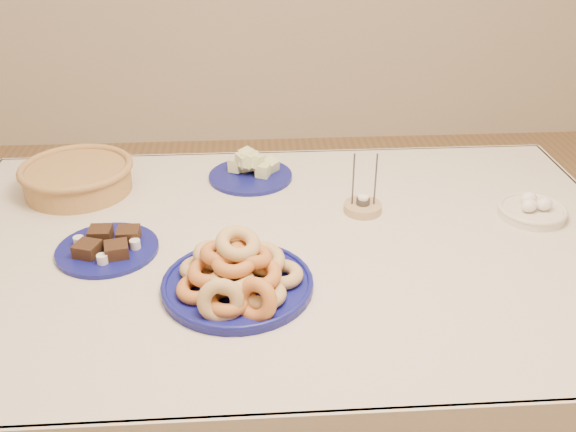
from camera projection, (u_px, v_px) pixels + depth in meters
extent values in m
cylinder|color=brown|center=(60.00, 289.00, 2.05)|extent=(0.06, 0.06, 0.72)
cylinder|color=brown|center=(489.00, 273.00, 2.13)|extent=(0.06, 0.06, 0.72)
cube|color=beige|center=(287.00, 246.00, 1.55)|extent=(1.70, 1.10, 0.02)
cube|color=beige|center=(276.00, 191.00, 2.10)|extent=(1.70, 0.01, 0.28)
cylinder|color=navy|center=(238.00, 285.00, 1.38)|extent=(0.37, 0.37, 0.02)
torus|color=navy|center=(237.00, 282.00, 1.37)|extent=(0.37, 0.37, 0.01)
torus|color=#A87E46|center=(281.00, 274.00, 1.37)|extent=(0.12, 0.12, 0.03)
torus|color=#A25524|center=(263.00, 257.00, 1.43)|extent=(0.12, 0.12, 0.03)
torus|color=#A25524|center=(228.00, 254.00, 1.44)|extent=(0.12, 0.12, 0.04)
torus|color=#A87E46|center=(201.00, 268.00, 1.39)|extent=(0.13, 0.13, 0.04)
torus|color=#A25524|center=(199.00, 288.00, 1.33)|extent=(0.14, 0.14, 0.04)
torus|color=#A25524|center=(227.00, 301.00, 1.29)|extent=(0.13, 0.13, 0.03)
torus|color=#A87E46|center=(264.00, 294.00, 1.31)|extent=(0.13, 0.13, 0.03)
torus|color=#A87E46|center=(263.00, 259.00, 1.37)|extent=(0.13, 0.13, 0.06)
torus|color=#A25524|center=(242.00, 250.00, 1.41)|extent=(0.14, 0.14, 0.05)
torus|color=#A87E46|center=(215.00, 256.00, 1.38)|extent=(0.12, 0.12, 0.05)
torus|color=#A25524|center=(210.00, 271.00, 1.33)|extent=(0.13, 0.13, 0.04)
torus|color=#A87E46|center=(232.00, 281.00, 1.30)|extent=(0.11, 0.11, 0.04)
torus|color=#A25524|center=(259.00, 274.00, 1.32)|extent=(0.12, 0.12, 0.05)
torus|color=#A25524|center=(250.00, 254.00, 1.34)|extent=(0.12, 0.12, 0.06)
torus|color=#A87E46|center=(238.00, 246.00, 1.36)|extent=(0.13, 0.13, 0.03)
torus|color=#A25524|center=(222.00, 253.00, 1.34)|extent=(0.13, 0.13, 0.04)
torus|color=#A25524|center=(234.00, 261.00, 1.31)|extent=(0.11, 0.11, 0.04)
torus|color=#A87E46|center=(238.00, 243.00, 1.32)|extent=(0.13, 0.13, 0.06)
torus|color=#A87E46|center=(221.00, 301.00, 1.26)|extent=(0.10, 0.06, 0.10)
torus|color=#A25524|center=(256.00, 300.00, 1.27)|extent=(0.11, 0.10, 0.10)
cylinder|color=navy|center=(251.00, 176.00, 1.86)|extent=(0.32, 0.32, 0.01)
cube|color=#CAD788|center=(271.00, 165.00, 1.87)|extent=(0.05, 0.06, 0.05)
cube|color=#CAD788|center=(251.00, 159.00, 1.84)|extent=(0.06, 0.06, 0.05)
cube|color=#CAD788|center=(255.00, 160.00, 1.83)|extent=(0.06, 0.05, 0.05)
cube|color=#CAD788|center=(247.00, 156.00, 1.86)|extent=(0.05, 0.06, 0.04)
cube|color=#CAD788|center=(258.00, 164.00, 1.87)|extent=(0.05, 0.05, 0.05)
cube|color=#CAD788|center=(250.00, 163.00, 1.88)|extent=(0.06, 0.06, 0.05)
cube|color=#CAD788|center=(263.00, 170.00, 1.83)|extent=(0.05, 0.05, 0.04)
cube|color=#CAD788|center=(245.00, 164.00, 1.87)|extent=(0.04, 0.04, 0.04)
cube|color=#CAD788|center=(236.00, 165.00, 1.86)|extent=(0.05, 0.06, 0.04)
cube|color=#CAD788|center=(251.00, 162.00, 1.88)|extent=(0.05, 0.06, 0.05)
cube|color=#CAD788|center=(247.00, 159.00, 1.84)|extent=(0.05, 0.05, 0.05)
cube|color=#CAD788|center=(252.00, 160.00, 1.83)|extent=(0.05, 0.05, 0.04)
cube|color=#CAD788|center=(244.00, 159.00, 1.83)|extent=(0.05, 0.06, 0.04)
cube|color=#CAD788|center=(248.00, 161.00, 1.83)|extent=(0.06, 0.05, 0.05)
cylinder|color=navy|center=(107.00, 249.00, 1.51)|extent=(0.25, 0.25, 0.01)
cube|color=black|center=(87.00, 249.00, 1.47)|extent=(0.07, 0.07, 0.03)
cube|color=black|center=(117.00, 250.00, 1.47)|extent=(0.06, 0.06, 0.03)
cube|color=black|center=(100.00, 234.00, 1.53)|extent=(0.05, 0.05, 0.03)
cube|color=black|center=(128.00, 235.00, 1.53)|extent=(0.05, 0.05, 0.03)
cylinder|color=silver|center=(79.00, 241.00, 1.51)|extent=(0.03, 0.03, 0.02)
cylinder|color=silver|center=(102.00, 259.00, 1.44)|extent=(0.03, 0.03, 0.02)
cylinder|color=silver|center=(135.00, 244.00, 1.50)|extent=(0.03, 0.03, 0.02)
cylinder|color=olive|center=(78.00, 179.00, 1.77)|extent=(0.38, 0.38, 0.07)
torus|color=olive|center=(76.00, 167.00, 1.75)|extent=(0.41, 0.41, 0.02)
cylinder|color=tan|center=(363.00, 208.00, 1.68)|extent=(0.11, 0.11, 0.02)
cylinder|color=#414146|center=(363.00, 201.00, 1.67)|extent=(0.04, 0.04, 0.02)
cylinder|color=white|center=(363.00, 197.00, 1.66)|extent=(0.03, 0.03, 0.01)
cylinder|color=#414146|center=(353.00, 179.00, 1.64)|extent=(0.01, 0.01, 0.14)
cylinder|color=#414146|center=(376.00, 179.00, 1.64)|extent=(0.01, 0.01, 0.14)
cylinder|color=beige|center=(532.00, 212.00, 1.66)|extent=(0.22, 0.22, 0.02)
torus|color=beige|center=(532.00, 209.00, 1.65)|extent=(0.22, 0.22, 0.01)
ellipsoid|color=white|center=(529.00, 206.00, 1.63)|extent=(0.05, 0.05, 0.03)
ellipsoid|color=white|center=(544.00, 204.00, 1.63)|extent=(0.05, 0.05, 0.03)
ellipsoid|color=white|center=(529.00, 198.00, 1.66)|extent=(0.05, 0.05, 0.03)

